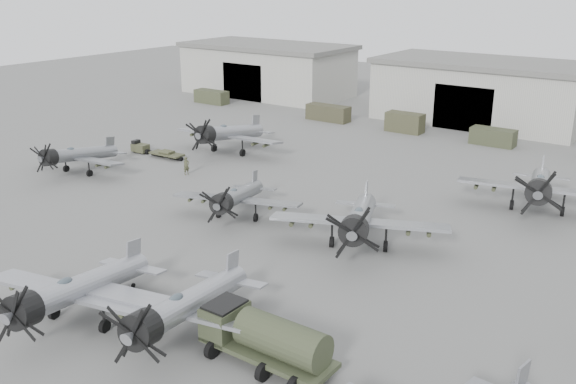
% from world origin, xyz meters
% --- Properties ---
extents(ground, '(220.00, 220.00, 0.00)m').
position_xyz_m(ground, '(0.00, 0.00, 0.00)').
color(ground, '#60605E').
rests_on(ground, ground).
extents(hangar_left, '(29.00, 14.80, 8.70)m').
position_xyz_m(hangar_left, '(-38.00, 61.96, 4.37)').
color(hangar_left, '#B4B3A9').
rests_on(hangar_left, ground).
extents(hangar_center, '(29.00, 14.80, 8.70)m').
position_xyz_m(hangar_center, '(0.00, 61.96, 4.37)').
color(hangar_center, '#B4B3A9').
rests_on(hangar_center, ground).
extents(support_truck_0, '(5.86, 2.20, 2.11)m').
position_xyz_m(support_truck_0, '(-40.32, 50.00, 1.06)').
color(support_truck_0, '#3B402A').
rests_on(support_truck_0, ground).
extents(support_truck_2, '(6.42, 2.20, 2.24)m').
position_xyz_m(support_truck_2, '(-17.88, 50.00, 1.12)').
color(support_truck_2, '#3B3926').
rests_on(support_truck_2, ground).
extents(support_truck_3, '(4.97, 2.20, 2.57)m').
position_xyz_m(support_truck_3, '(-5.86, 50.00, 1.29)').
color(support_truck_3, '#3D3D28').
rests_on(support_truck_3, ground).
extents(support_truck_4, '(5.37, 2.20, 2.07)m').
position_xyz_m(support_truck_4, '(6.05, 50.00, 1.03)').
color(support_truck_4, '#383D27').
rests_on(support_truck_4, ground).
extents(aircraft_near_1, '(12.90, 11.61, 5.12)m').
position_xyz_m(aircraft_near_1, '(0.34, -6.92, 2.33)').
color(aircraft_near_1, '#9D9FA6').
rests_on(aircraft_near_1, ground).
extents(aircraft_mid_0, '(11.42, 10.28, 4.54)m').
position_xyz_m(aircraft_mid_0, '(-25.42, 12.46, 2.07)').
color(aircraft_mid_0, gray).
rests_on(aircraft_mid_0, ground).
extents(aircraft_mid_1, '(11.14, 10.04, 4.49)m').
position_xyz_m(aircraft_mid_1, '(-3.24, 12.12, 2.04)').
color(aircraft_mid_1, gray).
rests_on(aircraft_mid_1, ground).
extents(aircraft_mid_2, '(13.36, 12.10, 5.46)m').
position_xyz_m(aircraft_mid_2, '(8.38, 12.71, 2.48)').
color(aircraft_mid_2, '#919499').
rests_on(aircraft_mid_2, ground).
extents(aircraft_far_0, '(13.64, 12.27, 5.43)m').
position_xyz_m(aircraft_far_0, '(-17.79, 27.80, 2.47)').
color(aircraft_far_0, '#919399').
rests_on(aircraft_far_0, ground).
extents(aircraft_far_1, '(14.06, 12.65, 5.59)m').
position_xyz_m(aircraft_far_1, '(17.21, 28.80, 2.54)').
color(aircraft_far_1, gray).
rests_on(aircraft_far_1, ground).
extents(aircraft_extra_858, '(12.90, 11.61, 5.12)m').
position_xyz_m(aircraft_extra_858, '(6.95, -4.57, 2.33)').
color(aircraft_extra_858, '#9D9FA6').
rests_on(aircraft_extra_858, ground).
extents(fuel_tanker, '(7.75, 3.50, 2.98)m').
position_xyz_m(fuel_tanker, '(11.92, -3.49, 1.71)').
color(fuel_tanker, '#373E28').
rests_on(fuel_tanker, ground).
extents(tug_trailer, '(7.38, 1.74, 1.48)m').
position_xyz_m(tug_trailer, '(-24.88, 22.29, 0.55)').
color(tug_trailer, '#3F412A').
rests_on(tug_trailer, ground).
extents(ground_crew, '(0.62, 0.79, 1.92)m').
position_xyz_m(ground_crew, '(-15.90, 19.08, 0.96)').
color(ground_crew, '#474930').
rests_on(ground_crew, ground).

